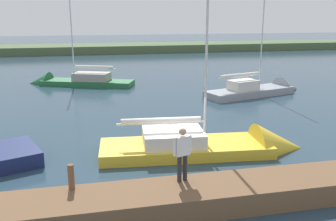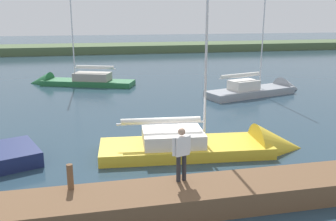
{
  "view_description": "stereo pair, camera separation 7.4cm",
  "coord_description": "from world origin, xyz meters",
  "px_view_note": "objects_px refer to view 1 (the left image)",
  "views": [
    {
      "loc": [
        3.58,
        14.88,
        5.82
      ],
      "look_at": [
        -0.42,
        -2.94,
        1.1
      ],
      "focal_mm": 39.62,
      "sensor_mm": 36.0,
      "label": 1
    },
    {
      "loc": [
        3.51,
        14.9,
        5.82
      ],
      "look_at": [
        -0.42,
        -2.94,
        1.1
      ],
      "focal_mm": 39.62,
      "sensor_mm": 36.0,
      "label": 2
    }
  ],
  "objects_px": {
    "sailboat_far_left": "(263,91)",
    "sailboat_behind_pier": "(221,150)",
    "mooring_post_far": "(71,177)",
    "person_on_dock": "(182,150)",
    "sailboat_outer_mooring": "(73,83)"
  },
  "relations": [
    {
      "from": "sailboat_far_left",
      "to": "sailboat_behind_pier",
      "type": "bearing_deg",
      "value": -140.91
    },
    {
      "from": "mooring_post_far",
      "to": "person_on_dock",
      "type": "height_order",
      "value": "person_on_dock"
    },
    {
      "from": "sailboat_outer_mooring",
      "to": "sailboat_behind_pier",
      "type": "distance_m",
      "value": 19.22
    },
    {
      "from": "person_on_dock",
      "to": "sailboat_outer_mooring",
      "type": "bearing_deg",
      "value": -8.33
    },
    {
      "from": "mooring_post_far",
      "to": "sailboat_behind_pier",
      "type": "xyz_separation_m",
      "value": [
        -6.2,
        -3.77,
        -1.02
      ]
    },
    {
      "from": "mooring_post_far",
      "to": "sailboat_outer_mooring",
      "type": "xyz_separation_m",
      "value": [
        0.52,
        -21.78,
        -0.97
      ]
    },
    {
      "from": "sailboat_outer_mooring",
      "to": "sailboat_behind_pier",
      "type": "bearing_deg",
      "value": 132.05
    },
    {
      "from": "sailboat_outer_mooring",
      "to": "sailboat_behind_pier",
      "type": "height_order",
      "value": "sailboat_outer_mooring"
    },
    {
      "from": "sailboat_far_left",
      "to": "mooring_post_far",
      "type": "bearing_deg",
      "value": -149.42
    },
    {
      "from": "sailboat_far_left",
      "to": "sailboat_behind_pier",
      "type": "distance_m",
      "value": 13.36
    },
    {
      "from": "mooring_post_far",
      "to": "sailboat_far_left",
      "type": "height_order",
      "value": "sailboat_far_left"
    },
    {
      "from": "sailboat_outer_mooring",
      "to": "person_on_dock",
      "type": "height_order",
      "value": "sailboat_outer_mooring"
    },
    {
      "from": "mooring_post_far",
      "to": "person_on_dock",
      "type": "relative_size",
      "value": 0.45
    },
    {
      "from": "mooring_post_far",
      "to": "sailboat_outer_mooring",
      "type": "bearing_deg",
      "value": -88.65
    },
    {
      "from": "mooring_post_far",
      "to": "sailboat_behind_pier",
      "type": "relative_size",
      "value": 0.07
    }
  ]
}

